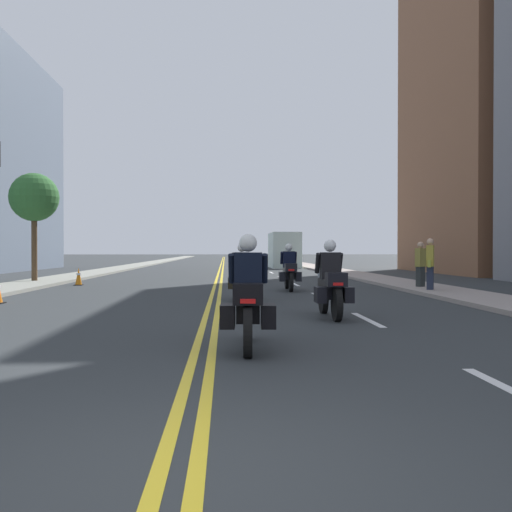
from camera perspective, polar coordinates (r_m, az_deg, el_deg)
ground_plane at (r=51.43m, az=-3.45°, el=-0.98°), size 264.00×264.00×0.00m
sidewalk_left at (r=52.02m, az=-11.75°, el=-0.91°), size 2.19×144.00×0.12m
sidewalk_right at (r=51.93m, az=4.86°, el=-0.90°), size 2.19×144.00×0.12m
centreline_yellow_inner at (r=51.43m, az=-3.58°, el=-0.98°), size 0.12×132.00×0.01m
centreline_yellow_outer at (r=51.43m, az=-3.32°, el=-0.98°), size 0.12×132.00×0.01m
lane_dashes_white at (r=32.57m, az=2.00°, el=-1.89°), size 0.14×56.40×0.01m
building_right_1 at (r=39.66m, az=22.84°, el=13.90°), size 8.14×13.41×21.16m
motorcycle_0 at (r=8.13m, az=-0.81°, el=-4.71°), size 0.78×2.14×1.66m
motorcycle_1 at (r=11.99m, az=7.54°, el=-3.02°), size 0.76×2.14×1.65m
motorcycle_2 at (r=16.16m, az=-1.43°, el=-2.09°), size 0.78×2.12×1.63m
motorcycle_3 at (r=19.85m, az=3.35°, el=-1.56°), size 0.77×2.20×1.65m
traffic_cone_0 at (r=23.95m, az=-17.44°, el=-1.99°), size 0.32×0.32×0.71m
pedestrian_0 at (r=19.51m, az=17.14°, el=-0.85°), size 0.36×0.50×1.81m
pedestrian_1 at (r=21.01m, az=16.23°, el=-0.89°), size 0.42×0.39×1.72m
street_tree_0 at (r=26.04m, az=-21.45°, el=5.44°), size 2.06×2.06×4.71m
parked_truck at (r=45.88m, az=2.78°, el=0.42°), size 2.20×6.50×2.80m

